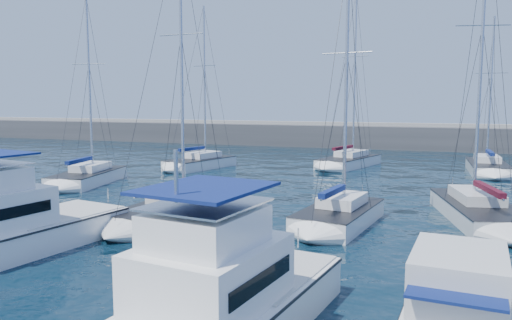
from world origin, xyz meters
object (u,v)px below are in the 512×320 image
(sailboat_back_a, at_px, (201,162))
(sailboat_back_c, at_px, (487,167))
(sailboat_mid_b, at_px, (176,209))
(sailboat_mid_d, at_px, (478,210))
(sailboat_mid_c, at_px, (340,215))
(motor_yacht_stbd_outer, at_px, (457,317))
(sailboat_back_b, at_px, (349,161))
(motor_yacht_stbd_inner, at_px, (224,298))
(motor_yacht_port_inner, at_px, (5,228))
(sailboat_mid_a, at_px, (88,177))

(sailboat_back_a, height_order, sailboat_back_c, sailboat_back_a)
(sailboat_mid_b, xyz_separation_m, sailboat_mid_d, (15.50, 5.17, 0.01))
(sailboat_mid_c, distance_m, sailboat_back_a, 23.98)
(sailboat_mid_d, height_order, sailboat_back_a, sailboat_mid_d)
(motor_yacht_stbd_outer, xyz_separation_m, sailboat_back_b, (-8.55, 35.50, -0.40))
(sailboat_mid_c, bearing_deg, motor_yacht_stbd_inner, -84.41)
(motor_yacht_stbd_inner, relative_size, sailboat_mid_c, 0.63)
(motor_yacht_port_inner, distance_m, sailboat_mid_b, 8.86)
(sailboat_mid_c, xyz_separation_m, sailboat_back_b, (-3.35, 23.42, 0.01))
(sailboat_mid_b, bearing_deg, motor_yacht_stbd_outer, -32.83)
(motor_yacht_stbd_inner, distance_m, sailboat_back_c, 37.87)
(motor_yacht_port_inner, height_order, motor_yacht_stbd_inner, same)
(sailboat_mid_c, bearing_deg, motor_yacht_port_inner, -133.40)
(motor_yacht_stbd_inner, height_order, sailboat_back_a, sailboat_back_a)
(motor_yacht_stbd_outer, height_order, sailboat_mid_d, sailboat_mid_d)
(sailboat_mid_b, bearing_deg, sailboat_mid_c, 14.41)
(sailboat_back_c, bearing_deg, sailboat_back_b, 177.76)
(motor_yacht_stbd_outer, xyz_separation_m, sailboat_back_c, (3.76, 35.31, -0.43))
(sailboat_mid_a, bearing_deg, sailboat_mid_b, -43.63)
(motor_yacht_stbd_outer, bearing_deg, motor_yacht_port_inner, 176.39)
(motor_yacht_stbd_outer, bearing_deg, sailboat_back_a, 130.70)
(sailboat_mid_d, xyz_separation_m, sailboat_back_c, (2.14, 19.60, -0.02))
(sailboat_back_b, relative_size, sailboat_back_c, 1.21)
(motor_yacht_stbd_inner, height_order, sailboat_back_c, sailboat_back_c)
(sailboat_mid_b, height_order, sailboat_back_b, sailboat_back_b)
(motor_yacht_stbd_inner, relative_size, sailboat_mid_d, 0.53)
(sailboat_back_c, bearing_deg, motor_yacht_port_inner, -124.16)
(motor_yacht_stbd_inner, relative_size, sailboat_mid_b, 0.55)
(sailboat_mid_c, distance_m, sailboat_back_b, 23.66)
(motor_yacht_stbd_inner, distance_m, sailboat_back_b, 36.92)
(sailboat_mid_a, relative_size, sailboat_mid_d, 0.88)
(motor_yacht_stbd_outer, bearing_deg, sailboat_back_b, 107.91)
(sailboat_mid_a, height_order, sailboat_mid_b, sailboat_mid_b)
(sailboat_back_c, bearing_deg, motor_yacht_stbd_outer, -97.41)
(motor_yacht_stbd_outer, xyz_separation_m, sailboat_mid_c, (-5.19, 12.08, -0.41))
(motor_yacht_port_inner, bearing_deg, motor_yacht_stbd_outer, 1.81)
(sailboat_mid_a, height_order, sailboat_back_a, sailboat_back_a)
(motor_yacht_stbd_inner, relative_size, sailboat_back_c, 0.62)
(sailboat_mid_b, bearing_deg, sailboat_back_c, 58.89)
(sailboat_mid_d, xyz_separation_m, sailboat_back_b, (-10.16, 19.80, 0.01))
(sailboat_mid_b, bearing_deg, sailboat_back_a, 116.72)
(sailboat_back_a, distance_m, sailboat_back_c, 26.10)
(motor_yacht_stbd_outer, relative_size, sailboat_mid_d, 0.39)
(motor_yacht_stbd_outer, relative_size, sailboat_back_b, 0.38)
(sailboat_back_b, bearing_deg, motor_yacht_stbd_inner, -68.93)
(sailboat_mid_a, bearing_deg, sailboat_mid_c, -27.39)
(sailboat_mid_a, height_order, sailboat_mid_d, sailboat_mid_d)
(sailboat_mid_d, distance_m, sailboat_back_b, 22.25)
(motor_yacht_stbd_outer, relative_size, sailboat_back_a, 0.42)
(sailboat_back_a, relative_size, sailboat_back_b, 0.91)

